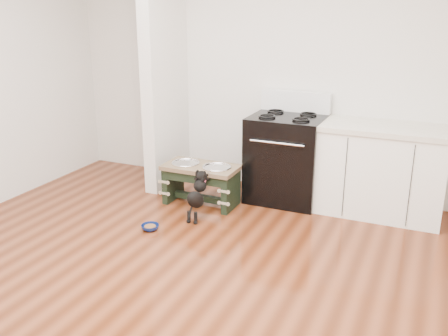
% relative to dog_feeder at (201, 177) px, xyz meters
% --- Properties ---
extents(ground, '(5.00, 5.00, 0.00)m').
position_rel_dog_feeder_xyz_m(ground, '(0.52, -1.66, -0.31)').
color(ground, '#4B1F0D').
rests_on(ground, ground).
extents(room_shell, '(5.00, 5.00, 5.00)m').
position_rel_dog_feeder_xyz_m(room_shell, '(0.52, -1.66, 1.31)').
color(room_shell, silver).
rests_on(room_shell, ground).
extents(partition_wall, '(0.15, 0.80, 2.70)m').
position_rel_dog_feeder_xyz_m(partition_wall, '(-0.65, 0.44, 1.04)').
color(partition_wall, silver).
rests_on(partition_wall, ground).
extents(oven_range, '(0.76, 0.69, 1.14)m').
position_rel_dog_feeder_xyz_m(oven_range, '(0.77, 0.50, 0.17)').
color(oven_range, black).
rests_on(oven_range, ground).
extents(cabinet_run, '(1.24, 0.64, 0.91)m').
position_rel_dog_feeder_xyz_m(cabinet_run, '(1.75, 0.52, 0.15)').
color(cabinet_run, white).
rests_on(cabinet_run, ground).
extents(dog_feeder, '(0.78, 0.42, 0.45)m').
position_rel_dog_feeder_xyz_m(dog_feeder, '(0.00, 0.00, 0.00)').
color(dog_feeder, black).
rests_on(dog_feeder, ground).
extents(puppy, '(0.14, 0.40, 0.48)m').
position_rel_dog_feeder_xyz_m(puppy, '(0.14, -0.36, -0.04)').
color(puppy, black).
rests_on(puppy, ground).
extents(floor_bowl, '(0.18, 0.18, 0.05)m').
position_rel_dog_feeder_xyz_m(floor_bowl, '(-0.15, -0.78, -0.28)').
color(floor_bowl, '#0B1A52').
rests_on(floor_bowl, ground).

